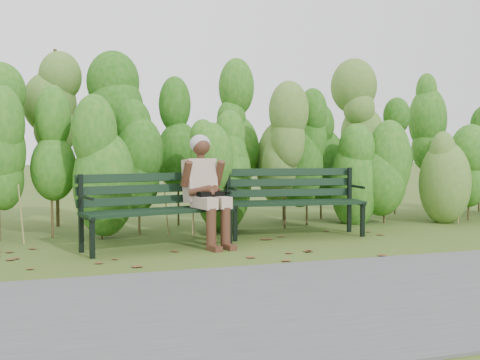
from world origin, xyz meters
name	(u,v)px	position (x,y,z in m)	size (l,w,h in m)	color
ground	(250,249)	(0.00, 0.00, 0.00)	(80.00, 80.00, 0.00)	#3D5217
footpath	(346,297)	(0.00, -2.20, 0.01)	(60.00, 2.50, 0.01)	#474749
hedge_band	(207,139)	(0.00, 1.86, 1.26)	(11.04, 1.67, 2.42)	#47381E
leaf_litter	(297,251)	(0.42, -0.33, 0.00)	(5.71, 2.28, 0.01)	brown
bench_left	(155,204)	(-0.99, 0.42, 0.50)	(1.76, 0.92, 0.84)	black
bench_right	(293,196)	(0.86, 0.77, 0.51)	(1.78, 0.72, 0.87)	black
seated_woman	(205,184)	(-0.41, 0.38, 0.71)	(0.55, 0.80, 1.28)	tan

